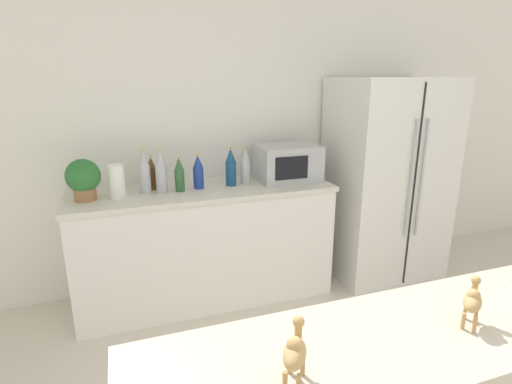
# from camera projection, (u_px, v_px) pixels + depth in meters

# --- Properties ---
(wall_back) EXTENTS (8.00, 0.06, 2.55)m
(wall_back) POSITION_uv_depth(u_px,v_px,m) (232.00, 130.00, 3.28)
(wall_back) COLOR white
(wall_back) RESTS_ON ground_plane
(back_counter) EXTENTS (1.95, 0.63, 0.90)m
(back_counter) POSITION_uv_depth(u_px,v_px,m) (206.00, 243.00, 3.11)
(back_counter) COLOR white
(back_counter) RESTS_ON ground_plane
(refrigerator) EXTENTS (0.93, 0.72, 1.70)m
(refrigerator) POSITION_uv_depth(u_px,v_px,m) (386.00, 179.00, 3.44)
(refrigerator) COLOR silver
(refrigerator) RESTS_ON ground_plane
(potted_plant) EXTENTS (0.23, 0.23, 0.28)m
(potted_plant) POSITION_uv_depth(u_px,v_px,m) (83.00, 178.00, 2.65)
(potted_plant) COLOR #9E6B47
(potted_plant) RESTS_ON back_counter
(paper_towel_roll) EXTENTS (0.11, 0.11, 0.23)m
(paper_towel_roll) POSITION_uv_depth(u_px,v_px,m) (117.00, 182.00, 2.71)
(paper_towel_roll) COLOR white
(paper_towel_roll) RESTS_ON back_counter
(microwave) EXTENTS (0.48, 0.37, 0.28)m
(microwave) POSITION_uv_depth(u_px,v_px,m) (287.00, 163.00, 3.18)
(microwave) COLOR #B2B5BA
(microwave) RESTS_ON back_counter
(back_bottle_0) EXTENTS (0.08, 0.08, 0.29)m
(back_bottle_0) POSITION_uv_depth(u_px,v_px,m) (231.00, 167.00, 3.02)
(back_bottle_0) COLOR navy
(back_bottle_0) RESTS_ON back_counter
(back_bottle_1) EXTENTS (0.08, 0.08, 0.32)m
(back_bottle_1) POSITION_uv_depth(u_px,v_px,m) (144.00, 172.00, 2.81)
(back_bottle_1) COLOR #B2B7BC
(back_bottle_1) RESTS_ON back_counter
(back_bottle_2) EXTENTS (0.08, 0.08, 0.32)m
(back_bottle_2) POSITION_uv_depth(u_px,v_px,m) (161.00, 172.00, 2.82)
(back_bottle_2) COLOR #B2B7BC
(back_bottle_2) RESTS_ON back_counter
(back_bottle_3) EXTENTS (0.07, 0.07, 0.29)m
(back_bottle_3) POSITION_uv_depth(u_px,v_px,m) (245.00, 166.00, 3.07)
(back_bottle_3) COLOR #B2B7BC
(back_bottle_3) RESTS_ON back_counter
(back_bottle_4) EXTENTS (0.07, 0.07, 0.25)m
(back_bottle_4) POSITION_uv_depth(u_px,v_px,m) (152.00, 173.00, 2.92)
(back_bottle_4) COLOR brown
(back_bottle_4) RESTS_ON back_counter
(back_bottle_5) EXTENTS (0.07, 0.07, 0.26)m
(back_bottle_5) POSITION_uv_depth(u_px,v_px,m) (179.00, 175.00, 2.87)
(back_bottle_5) COLOR #2D6033
(back_bottle_5) RESTS_ON back_counter
(back_bottle_6) EXTENTS (0.08, 0.08, 0.26)m
(back_bottle_6) POSITION_uv_depth(u_px,v_px,m) (198.00, 172.00, 2.94)
(back_bottle_6) COLOR navy
(back_bottle_6) RESTS_ON back_counter
(camel_figurine) EXTENTS (0.12, 0.11, 0.15)m
(camel_figurine) POSITION_uv_depth(u_px,v_px,m) (473.00, 300.00, 1.28)
(camel_figurine) COLOR tan
(camel_figurine) RESTS_ON bar_counter
(camel_figurine_second) EXTENTS (0.11, 0.13, 0.17)m
(camel_figurine_second) POSITION_uv_depth(u_px,v_px,m) (295.00, 351.00, 1.03)
(camel_figurine_second) COLOR tan
(camel_figurine_second) RESTS_ON bar_counter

